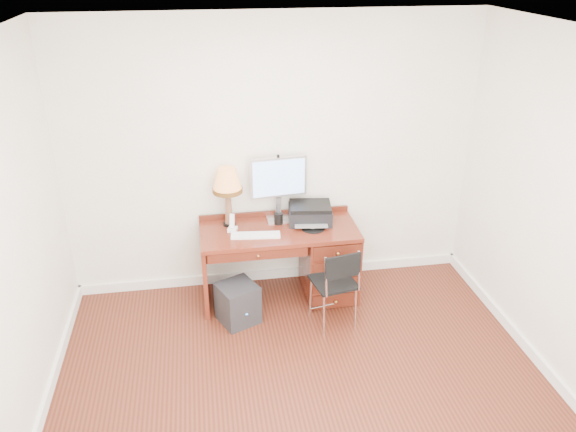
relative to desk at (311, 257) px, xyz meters
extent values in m
plane|color=#3E180E|center=(-0.32, -1.40, -0.41)|extent=(4.00, 4.00, 0.00)
plane|color=white|center=(-0.32, 0.35, 0.94)|extent=(4.00, 0.00, 4.00)
plane|color=white|center=(1.68, -1.40, 0.94)|extent=(0.00, 3.50, 3.50)
plane|color=white|center=(-0.32, -1.40, 2.29)|extent=(4.00, 4.00, 0.00)
cube|color=white|center=(-0.32, 0.33, -0.36)|extent=(4.00, 0.03, 0.10)
cube|color=white|center=(-2.31, -1.40, -0.36)|extent=(0.03, 3.50, 0.10)
cube|color=white|center=(1.66, -1.40, -0.36)|extent=(0.03, 3.50, 0.10)
cube|color=maroon|center=(-0.32, -0.01, 0.32)|extent=(1.50, 0.65, 0.04)
cube|color=maroon|center=(0.18, -0.01, -0.06)|extent=(0.50, 0.61, 0.71)
cube|color=maroon|center=(-1.05, -0.01, -0.06)|extent=(0.04, 0.61, 0.71)
cube|color=#551D11|center=(-0.56, 0.29, 0.05)|extent=(0.96, 0.03, 0.39)
cube|color=#551D11|center=(-0.56, -0.31, 0.25)|extent=(0.91, 0.03, 0.09)
sphere|color=#BF8C3F|center=(0.18, -0.34, -0.06)|extent=(0.03, 0.03, 0.03)
cube|color=silver|center=(-0.29, 0.20, 0.35)|extent=(0.26, 0.20, 0.02)
cube|color=silver|center=(-0.29, 0.25, 0.45)|extent=(0.06, 0.04, 0.20)
cube|color=silver|center=(-0.29, 0.23, 0.78)|extent=(0.56, 0.10, 0.40)
cube|color=#4C8CF2|center=(-0.29, 0.20, 0.78)|extent=(0.51, 0.06, 0.36)
cube|color=white|center=(-0.56, -0.11, 0.35)|extent=(0.47, 0.18, 0.02)
cylinder|color=black|center=(0.00, -0.05, 0.34)|extent=(0.22, 0.22, 0.01)
ellipsoid|color=white|center=(0.00, -0.05, 0.36)|extent=(0.10, 0.06, 0.04)
cube|color=black|center=(0.00, 0.11, 0.41)|extent=(0.45, 0.37, 0.15)
cube|color=black|center=(0.00, 0.11, 0.50)|extent=(0.43, 0.35, 0.04)
cylinder|color=black|center=(-0.78, 0.16, 0.35)|extent=(0.12, 0.12, 0.02)
cone|color=brown|center=(-0.78, 0.16, 0.53)|extent=(0.08, 0.08, 0.34)
cone|color=#E18B47|center=(-0.78, 0.16, 0.81)|extent=(0.28, 0.28, 0.22)
cylinder|color=#593814|center=(-0.78, 0.16, 0.70)|extent=(0.28, 0.28, 0.04)
cube|color=white|center=(-0.76, 0.03, 0.36)|extent=(0.10, 0.10, 0.04)
cube|color=white|center=(-0.76, 0.03, 0.44)|extent=(0.06, 0.07, 0.14)
cylinder|color=black|center=(-0.31, 0.11, 0.39)|extent=(0.09, 0.09, 0.11)
cube|color=black|center=(0.11, -0.49, 0.01)|extent=(0.43, 0.43, 0.02)
cube|color=black|center=(0.11, -0.67, 0.27)|extent=(0.33, 0.09, 0.22)
cylinder|color=silver|center=(-0.05, -0.34, -0.20)|extent=(0.02, 0.02, 0.42)
cylinder|color=silver|center=(0.26, -0.34, -0.20)|extent=(0.02, 0.02, 0.42)
cylinder|color=silver|center=(-0.05, -0.65, -0.20)|extent=(0.02, 0.02, 0.42)
cylinder|color=silver|center=(0.26, -0.65, -0.20)|extent=(0.02, 0.02, 0.42)
cylinder|color=silver|center=(-0.05, -0.67, 0.19)|extent=(0.02, 0.02, 0.37)
cylinder|color=silver|center=(0.26, -0.67, 0.19)|extent=(0.02, 0.02, 0.37)
cube|color=black|center=(-0.77, -0.36, -0.22)|extent=(0.43, 0.43, 0.38)
camera|label=1|loc=(-1.01, -4.72, 2.77)|focal=35.00mm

